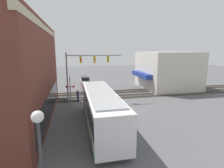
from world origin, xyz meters
TOP-DOWN VIEW (x-y plane):
  - ground_plane at (0.00, 0.00)m, footprint 120.00×120.00m
  - shop_building at (10.67, -11.93)m, footprint 9.96×10.13m
  - city_bus at (-3.93, 2.80)m, footprint 11.54×2.59m
  - traffic_signal_gantry at (4.92, 3.65)m, footprint 0.42×7.47m
  - crossing_signal at (4.10, 5.59)m, footprint 1.41×1.18m
  - streetlamp at (-12.67, 6.35)m, footprint 0.44×0.44m
  - rail_track_near at (6.00, 0.00)m, footprint 2.60×60.00m
  - rail_track_far at (9.20, 0.00)m, footprint 2.60×60.00m
  - parked_car_red at (11.08, 2.80)m, footprint 4.24×1.82m
  - parked_car_white at (17.78, 2.80)m, footprint 4.47×1.82m
  - pedestrian_at_crossing at (4.68, 4.63)m, footprint 0.34×0.34m

SIDE VIEW (x-z plane):
  - ground_plane at x=0.00m, z-range 0.00..0.00m
  - rail_track_near at x=6.00m, z-range -0.05..0.10m
  - rail_track_far at x=9.20m, z-range -0.05..0.10m
  - parked_car_white at x=17.78m, z-range -0.06..1.44m
  - parked_car_red at x=11.08m, z-range -0.06..1.45m
  - pedestrian_at_crossing at x=4.68m, z-range 0.02..1.70m
  - city_bus at x=-3.93m, z-range 0.17..3.56m
  - crossing_signal at x=4.10m, z-range 0.39..4.20m
  - streetlamp at x=-12.67m, z-range 0.48..5.38m
  - shop_building at x=10.67m, z-range -0.01..6.65m
  - traffic_signal_gantry at x=4.92m, z-range 1.63..8.32m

